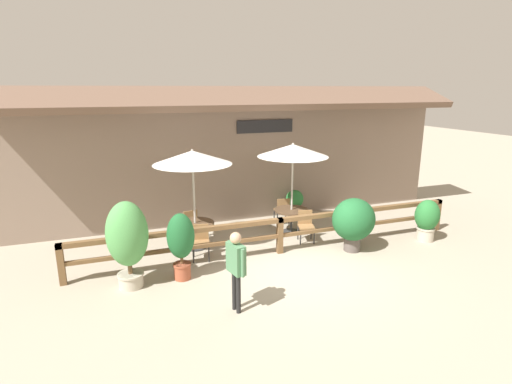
# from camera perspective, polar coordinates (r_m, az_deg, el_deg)

# --- Properties ---
(ground_plane) EXTENTS (60.00, 60.00, 0.00)m
(ground_plane) POSITION_cam_1_polar(r_m,az_deg,el_deg) (9.67, 5.87, -10.94)
(ground_plane) COLOR #9E937F
(building_facade) EXTENTS (14.28, 1.49, 4.23)m
(building_facade) POSITION_cam_1_polar(r_m,az_deg,el_deg) (12.70, -1.90, 5.57)
(building_facade) COLOR gray
(building_facade) RESTS_ON ground
(patio_railing) EXTENTS (10.40, 0.14, 0.95)m
(patio_railing) POSITION_cam_1_polar(r_m,az_deg,el_deg) (10.29, 3.44, -5.10)
(patio_railing) COLOR brown
(patio_railing) RESTS_ON ground
(patio_umbrella_near) EXTENTS (2.02, 2.02, 2.67)m
(patio_umbrella_near) POSITION_cam_1_polar(r_m,az_deg,el_deg) (10.28, -9.08, 4.86)
(patio_umbrella_near) COLOR #B7B2A8
(patio_umbrella_near) RESTS_ON ground
(dining_table_near) EXTENTS (1.01, 1.01, 0.71)m
(dining_table_near) POSITION_cam_1_polar(r_m,az_deg,el_deg) (10.75, -8.68, -5.06)
(dining_table_near) COLOR #4C3826
(dining_table_near) RESTS_ON ground
(chair_near_streetside) EXTENTS (0.50, 0.50, 0.86)m
(chair_near_streetside) POSITION_cam_1_polar(r_m,az_deg,el_deg) (10.11, -7.89, -6.84)
(chair_near_streetside) COLOR olive
(chair_near_streetside) RESTS_ON ground
(chair_near_wallside) EXTENTS (0.48, 0.48, 0.86)m
(chair_near_wallside) POSITION_cam_1_polar(r_m,az_deg,el_deg) (11.45, -9.50, -4.30)
(chair_near_wallside) COLOR olive
(chair_near_wallside) RESTS_ON ground
(patio_umbrella_middle) EXTENTS (2.02, 2.02, 2.67)m
(patio_umbrella_middle) POSITION_cam_1_polar(r_m,az_deg,el_deg) (11.37, 5.30, 5.92)
(patio_umbrella_middle) COLOR #B7B2A8
(patio_umbrella_middle) RESTS_ON ground
(dining_table_middle) EXTENTS (1.01, 1.01, 0.71)m
(dining_table_middle) POSITION_cam_1_polar(r_m,az_deg,el_deg) (11.80, 5.08, -3.15)
(dining_table_middle) COLOR #4C3826
(dining_table_middle) RESTS_ON ground
(chair_middle_streetside) EXTENTS (0.51, 0.51, 0.86)m
(chair_middle_streetside) POSITION_cam_1_polar(r_m,az_deg,el_deg) (11.22, 7.13, -4.61)
(chair_middle_streetside) COLOR olive
(chair_middle_streetside) RESTS_ON ground
(chair_middle_wallside) EXTENTS (0.47, 0.47, 0.86)m
(chair_middle_wallside) POSITION_cam_1_polar(r_m,az_deg,el_deg) (12.50, 3.77, -2.50)
(chair_middle_wallside) COLOR olive
(chair_middle_wallside) RESTS_ON ground
(potted_plant_small_flowering) EXTENTS (1.14, 1.02, 1.42)m
(potted_plant_small_flowering) POSITION_cam_1_polar(r_m,az_deg,el_deg) (10.68, 13.76, -4.01)
(potted_plant_small_flowering) COLOR #564C47
(potted_plant_small_flowering) RESTS_ON ground
(potted_plant_broad_leaf) EXTENTS (0.87, 0.78, 1.92)m
(potted_plant_broad_leaf) POSITION_cam_1_polar(r_m,az_deg,el_deg) (8.83, -17.88, -6.31)
(potted_plant_broad_leaf) COLOR #B7AD99
(potted_plant_broad_leaf) RESTS_ON ground
(potted_plant_tall_tropical) EXTENTS (0.61, 0.55, 1.54)m
(potted_plant_tall_tropical) POSITION_cam_1_polar(r_m,az_deg,el_deg) (8.99, -10.68, -6.89)
(potted_plant_tall_tropical) COLOR #9E4C33
(potted_plant_tall_tropical) RESTS_ON ground
(potted_plant_corner_fern) EXTENTS (0.70, 0.63, 1.18)m
(potted_plant_corner_fern) POSITION_cam_1_polar(r_m,az_deg,el_deg) (12.10, 23.23, -3.52)
(potted_plant_corner_fern) COLOR #B7AD99
(potted_plant_corner_fern) RESTS_ON ground
(potted_plant_entrance_palm) EXTENTS (0.59, 0.53, 0.95)m
(potted_plant_entrance_palm) POSITION_cam_1_polar(r_m,az_deg,el_deg) (13.12, 5.53, -1.33)
(potted_plant_entrance_palm) COLOR #B7AD99
(potted_plant_entrance_palm) RESTS_ON ground
(pedestrian) EXTENTS (0.29, 0.55, 1.60)m
(pedestrian) POSITION_cam_1_polar(r_m,az_deg,el_deg) (7.56, -2.88, -9.87)
(pedestrian) COLOR black
(pedestrian) RESTS_ON ground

